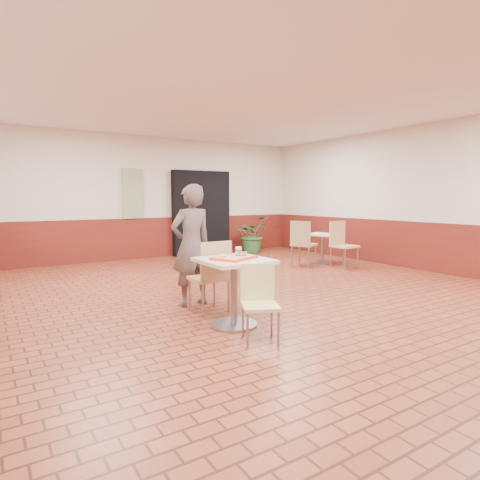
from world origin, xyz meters
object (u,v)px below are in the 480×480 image
chair_main_back (212,273)px  second_table (322,243)px  main_table (234,281)px  chair_second_left (303,241)px  customer (191,245)px  ring_donut (223,255)px  long_john_donut (241,254)px  chair_main_front (259,298)px  chair_second_front (342,242)px  potted_plant (252,235)px  serving_tray (234,258)px  paper_cup (239,251)px

chair_main_back → second_table: bearing=-152.5°
main_table → chair_second_left: size_ratio=0.80×
chair_second_left → customer: bearing=89.7°
ring_donut → long_john_donut: (0.23, -0.03, 0.00)m
main_table → chair_main_front: 0.54m
chair_second_front → customer: bearing=-167.2°
ring_donut → potted_plant: (3.86, 5.08, -0.35)m
main_table → potted_plant: bearing=53.9°
chair_second_front → potted_plant: chair_second_front is taller
ring_donut → chair_second_left: chair_second_left is taller
main_table → chair_second_front: size_ratio=0.80×
chair_second_left → chair_second_front: size_ratio=1.00×
chair_main_front → serving_tray: serving_tray is taller
customer → paper_cup: (0.14, -1.01, 0.03)m
ring_donut → second_table: size_ratio=0.15×
second_table → paper_cup: bearing=-145.9°
main_table → second_table: bearing=34.1°
potted_plant → chair_main_back: bearing=-129.3°
chair_second_left → potted_plant: size_ratio=1.01×
main_table → chair_second_left: bearing=38.2°
customer → chair_second_front: (4.03, 1.02, -0.29)m
main_table → chair_main_back: chair_main_back is taller
chair_main_back → paper_cup: size_ratio=10.23×
paper_cup → chair_second_front: chair_second_front is taller
potted_plant → chair_second_front: bearing=-84.4°
long_john_donut → chair_second_front: 4.47m
chair_main_front → chair_second_front: size_ratio=0.81×
customer → chair_second_front: customer is taller
second_table → long_john_donut: bearing=-145.2°
serving_tray → paper_cup: size_ratio=5.09×
ring_donut → chair_main_back: bearing=74.7°
chair_main_front → second_table: 5.24m
customer → paper_cup: bearing=92.7°
main_table → serving_tray: bearing=90.0°
serving_tray → chair_second_front: size_ratio=0.48×
second_table → chair_main_front: bearing=-141.2°
chair_second_front → potted_plant: size_ratio=1.01×
chair_main_front → customer: 1.68m
long_john_donut → chair_second_left: chair_second_left is taller
second_table → chair_second_left: bearing=-172.6°
chair_main_front → chair_second_front: (4.03, 2.65, 0.11)m
chair_main_back → customer: 0.61m
chair_main_front → paper_cup: bearing=101.9°
customer → second_table: 4.42m
customer → paper_cup: size_ratio=18.10×
chair_main_back → serving_tray: chair_main_back is taller
long_john_donut → main_table: bearing=178.6°
customer → ring_donut: customer is taller
chair_main_front → ring_donut: bearing=126.0°
customer → serving_tray: customer is taller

